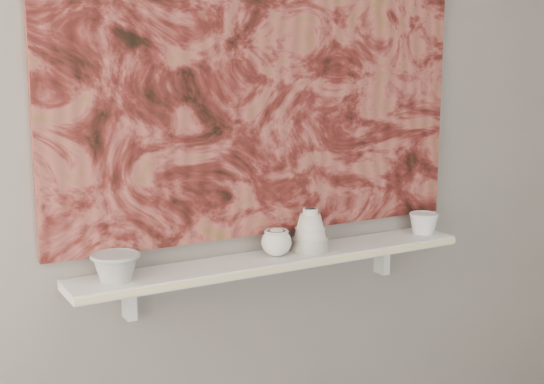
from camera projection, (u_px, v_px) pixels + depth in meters
wall_back at (263, 127)px, 2.51m from camera, size 3.60×0.00×3.60m
shelf at (277, 260)px, 2.51m from camera, size 1.40×0.18×0.03m
shelf_stripe at (291, 267)px, 2.43m from camera, size 1.40×0.01×0.02m
bracket_left at (129, 300)px, 2.34m from camera, size 0.03×0.06×0.12m
bracket_right at (382, 258)px, 2.82m from camera, size 0.03×0.06×0.12m
painting at (265, 69)px, 2.46m from camera, size 1.50×0.02×1.10m
house_motif at (375, 154)px, 2.73m from camera, size 0.09×0.00×0.08m
bowl_grey at (116, 267)px, 2.23m from camera, size 0.16×0.16×0.08m
cup_cream at (276, 242)px, 2.50m from camera, size 0.10×0.10×0.09m
bell_vessel at (310, 230)px, 2.55m from camera, size 0.14×0.14×0.15m
bowl_white at (424, 223)px, 2.80m from camera, size 0.12×0.12×0.08m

